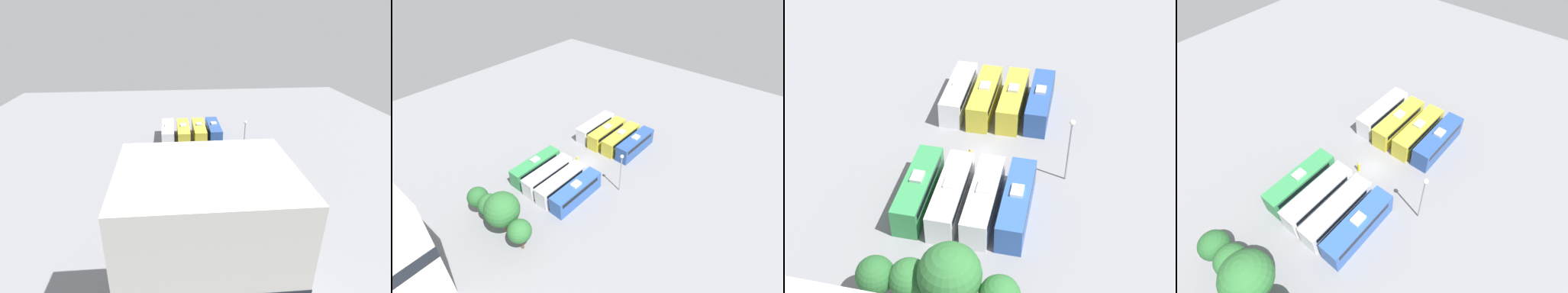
# 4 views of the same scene
# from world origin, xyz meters

# --- Properties ---
(ground_plane) EXTENTS (111.86, 111.86, 0.00)m
(ground_plane) POSITION_xyz_m (0.00, 0.00, 0.00)
(ground_plane) COLOR gray
(bus_0) EXTENTS (2.62, 10.20, 3.71)m
(bus_0) POSITION_xyz_m (-5.07, -9.08, 1.84)
(bus_0) COLOR #284C93
(bus_0) RESTS_ON ground_plane
(bus_1) EXTENTS (2.62, 10.20, 3.71)m
(bus_1) POSITION_xyz_m (-1.76, -8.77, 1.84)
(bus_1) COLOR gold
(bus_1) RESTS_ON ground_plane
(bus_2) EXTENTS (2.62, 10.20, 3.71)m
(bus_2) POSITION_xyz_m (1.77, -8.58, 1.84)
(bus_2) COLOR gold
(bus_2) RESTS_ON ground_plane
(bus_3) EXTENTS (2.62, 10.20, 3.71)m
(bus_3) POSITION_xyz_m (5.15, -8.82, 1.84)
(bus_3) COLOR white
(bus_3) RESTS_ON ground_plane
(bus_4) EXTENTS (2.62, 10.20, 3.71)m
(bus_4) POSITION_xyz_m (-4.99, 8.81, 1.84)
(bus_4) COLOR #2D56A8
(bus_4) RESTS_ON ground_plane
(bus_5) EXTENTS (2.62, 10.20, 3.71)m
(bus_5) POSITION_xyz_m (-1.69, 9.00, 1.84)
(bus_5) COLOR silver
(bus_5) RESTS_ON ground_plane
(bus_6) EXTENTS (2.62, 10.20, 3.71)m
(bus_6) POSITION_xyz_m (1.61, 9.01, 1.84)
(bus_6) COLOR silver
(bus_6) RESTS_ON ground_plane
(bus_7) EXTENTS (2.62, 10.20, 3.71)m
(bus_7) POSITION_xyz_m (5.04, 8.87, 1.84)
(bus_7) COLOR #338C4C
(bus_7) RESTS_ON ground_plane
(worker_person) EXTENTS (0.36, 0.36, 1.79)m
(worker_person) POSITION_xyz_m (1.32, 1.54, 0.83)
(worker_person) COLOR gold
(worker_person) RESTS_ON ground_plane
(light_pole) EXTENTS (0.60, 0.60, 7.93)m
(light_pole) POSITION_xyz_m (-9.33, 2.24, 5.36)
(light_pole) COLOR gray
(light_pole) RESTS_ON ground_plane
(tree_0) EXTENTS (3.44, 3.44, 5.51)m
(tree_0) POSITION_xyz_m (-5.49, 21.07, 3.76)
(tree_0) COLOR brown
(tree_0) RESTS_ON ground_plane
(tree_1) EXTENTS (5.26, 5.26, 7.63)m
(tree_1) POSITION_xyz_m (-1.39, 20.73, 4.99)
(tree_1) COLOR brown
(tree_1) RESTS_ON ground_plane
(tree_2) EXTENTS (3.47, 3.47, 5.24)m
(tree_2) POSITION_xyz_m (2.09, 20.74, 3.50)
(tree_2) COLOR brown
(tree_2) RESTS_ON ground_plane
(tree_3) EXTENTS (3.32, 3.32, 5.08)m
(tree_3) POSITION_xyz_m (4.97, 20.94, 3.40)
(tree_3) COLOR brown
(tree_3) RESTS_ON ground_plane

